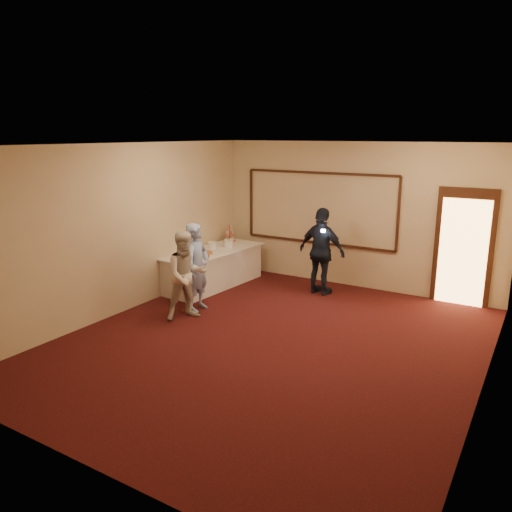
{
  "coord_description": "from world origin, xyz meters",
  "views": [
    {
      "loc": [
        3.5,
        -6.28,
        3.16
      ],
      "look_at": [
        -0.7,
        0.69,
        1.15
      ],
      "focal_mm": 35.0,
      "sensor_mm": 36.0,
      "label": 1
    }
  ],
  "objects": [
    {
      "name": "camera_flash",
      "position": [
        -0.23,
        2.4,
        1.34
      ],
      "size": [
        0.07,
        0.05,
        0.05
      ],
      "primitive_type": "cube",
      "rotation": [
        0.0,
        0.0,
        -0.08
      ],
      "color": "white",
      "rests_on": "guest"
    },
    {
      "name": "buffet_table",
      "position": [
        -2.52,
        1.97,
        0.39
      ],
      "size": [
        1.14,
        2.52,
        0.77
      ],
      "color": "white",
      "rests_on": "floor"
    },
    {
      "name": "plate_stack_b",
      "position": [
        -2.39,
        2.37,
        0.85
      ],
      "size": [
        0.2,
        0.2,
        0.17
      ],
      "color": "white",
      "rests_on": "buffet_table"
    },
    {
      "name": "woman",
      "position": [
        -1.78,
        0.17,
        0.77
      ],
      "size": [
        0.89,
        0.95,
        1.55
      ],
      "primitive_type": "imported",
      "rotation": [
        0.0,
        0.0,
        1.02
      ],
      "color": "beige",
      "rests_on": "floor"
    },
    {
      "name": "tart",
      "position": [
        -2.42,
        1.6,
        0.8
      ],
      "size": [
        0.29,
        0.29,
        0.06
      ],
      "color": "white",
      "rests_on": "buffet_table"
    },
    {
      "name": "room_walls",
      "position": [
        0.0,
        0.0,
        2.03
      ],
      "size": [
        6.04,
        7.04,
        3.02
      ],
      "color": "beige",
      "rests_on": "floor"
    },
    {
      "name": "man",
      "position": [
        -1.89,
        0.61,
        0.8
      ],
      "size": [
        0.44,
        0.62,
        1.61
      ],
      "primitive_type": "imported",
      "rotation": [
        0.0,
        0.0,
        1.66
      ],
      "color": "#849FD7",
      "rests_on": "floor"
    },
    {
      "name": "pavlova_tray",
      "position": [
        -2.41,
        1.21,
        0.85
      ],
      "size": [
        0.49,
        0.57,
        0.18
      ],
      "color": "#B9BBC0",
      "rests_on": "buffet_table"
    },
    {
      "name": "floor",
      "position": [
        0.0,
        0.0,
        0.0
      ],
      "size": [
        7.0,
        7.0,
        0.0
      ],
      "primitive_type": "plane",
      "color": "black",
      "rests_on": "ground"
    },
    {
      "name": "cupcake_stand",
      "position": [
        -2.75,
        2.94,
        0.92
      ],
      "size": [
        0.28,
        0.28,
        0.41
      ],
      "color": "#D04553",
      "rests_on": "buffet_table"
    },
    {
      "name": "doorway",
      "position": [
        2.15,
        3.45,
        1.08
      ],
      "size": [
        1.05,
        0.07,
        2.2
      ],
      "color": "black",
      "rests_on": "floor"
    },
    {
      "name": "wall_molding",
      "position": [
        -0.8,
        3.47,
        1.6
      ],
      "size": [
        3.45,
        0.04,
        1.55
      ],
      "color": "black",
      "rests_on": "room_walls"
    },
    {
      "name": "guest",
      "position": [
        -0.35,
        2.65,
        0.87
      ],
      "size": [
        1.08,
        0.59,
        1.75
      ],
      "primitive_type": "imported",
      "rotation": [
        0.0,
        0.0,
        2.97
      ],
      "color": "black",
      "rests_on": "floor"
    },
    {
      "name": "plate_stack_a",
      "position": [
        -2.61,
        2.07,
        0.84
      ],
      "size": [
        0.18,
        0.18,
        0.15
      ],
      "color": "white",
      "rests_on": "buffet_table"
    }
  ]
}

